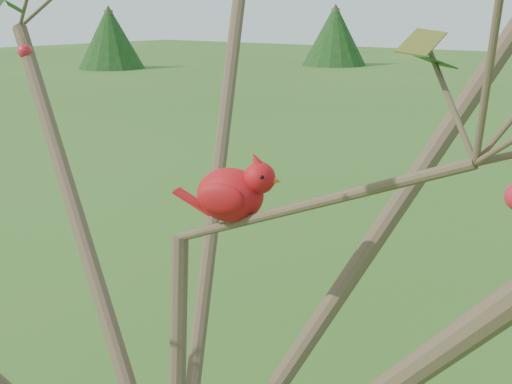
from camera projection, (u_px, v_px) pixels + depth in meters
crabapple_tree at (159, 173)px, 1.12m from camera, size 2.35×2.05×2.95m
cardinal at (234, 192)px, 1.18m from camera, size 0.21×0.13×0.15m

